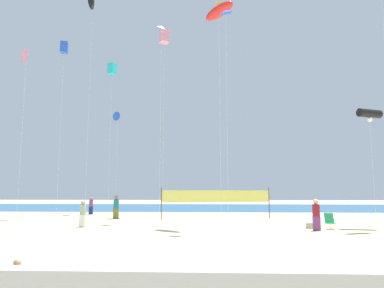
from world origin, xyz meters
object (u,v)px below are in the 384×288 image
object	(u,v)px
beachgoer_maroon_shirt	(316,214)
kite_red_inflatable	(219,11)
beachgoer_teal_shirt	(116,206)
kite_black_delta	(93,2)
kite_blue_box	(64,48)
beach_handbag	(310,226)
kite_blue_diamond	(226,14)
kite_blue_delta	(118,117)
folding_beach_chair	(330,221)
kite_pink_delta	(26,56)
beachgoer_plum_shirt	(91,205)
kite_black_tube	(369,114)
volleyball_net	(216,197)
kite_pink_box	(164,36)
beachgoer_sage_shirt	(83,213)
kite_cyan_box	(112,69)
kite_white_diamond	(162,30)
toddler_figure	(16,281)

from	to	relation	value
beachgoer_maroon_shirt	kite_red_inflatable	size ratio (longest dim) A/B	0.12
beachgoer_teal_shirt	kite_black_delta	distance (m)	19.58
kite_blue_box	beach_handbag	bearing A→B (deg)	-20.16
kite_blue_diamond	kite_blue_delta	distance (m)	19.31
folding_beach_chair	kite_pink_delta	distance (m)	22.70
folding_beach_chair	beachgoer_maroon_shirt	bearing A→B (deg)	-92.15
beachgoer_plum_shirt	kite_black_tube	size ratio (longest dim) A/B	0.23
beachgoer_teal_shirt	volleyball_net	bearing A→B (deg)	80.08
volleyball_net	kite_red_inflatable	size ratio (longest dim) A/B	0.59
kite_red_inflatable	beachgoer_plum_shirt	bearing A→B (deg)	137.14
kite_pink_delta	kite_pink_box	distance (m)	11.92
beachgoer_sage_shirt	kite_blue_box	world-z (taller)	kite_blue_box
kite_black_delta	beachgoer_maroon_shirt	bearing A→B (deg)	-33.17
kite_blue_diamond	kite_black_delta	world-z (taller)	kite_black_delta
kite_blue_diamond	kite_blue_box	world-z (taller)	kite_blue_box
kite_blue_diamond	kite_red_inflatable	xyz separation A→B (m)	(-0.30, 2.44, 1.46)
beachgoer_plum_shirt	kite_blue_delta	xyz separation A→B (m)	(1.48, 2.97, 8.82)
kite_blue_delta	kite_blue_box	distance (m)	9.15
kite_red_inflatable	kite_cyan_box	size ratio (longest dim) A/B	0.99
kite_black_tube	kite_white_diamond	bearing A→B (deg)	159.77
beachgoer_sage_shirt	kite_red_inflatable	bearing A→B (deg)	32.46
beachgoer_teal_shirt	beach_handbag	distance (m)	14.52
volleyball_net	beachgoer_teal_shirt	bearing A→B (deg)	-177.87
kite_blue_diamond	kite_cyan_box	xyz separation A→B (m)	(-10.41, 13.76, 1.63)
beachgoer_maroon_shirt	kite_white_diamond	distance (m)	16.46
kite_black_delta	kite_cyan_box	xyz separation A→B (m)	(1.49, 1.98, -5.95)
kite_blue_diamond	volleyball_net	bearing A→B (deg)	93.01
beachgoer_plum_shirt	beach_handbag	distance (m)	20.05
beachgoer_sage_shirt	kite_blue_box	size ratio (longest dim) A/B	0.11
beach_handbag	kite_cyan_box	distance (m)	23.68
beach_handbag	kite_red_inflatable	xyz separation A→B (m)	(-5.11, 0.50, 13.59)
kite_white_diamond	kite_red_inflatable	distance (m)	4.93
beachgoer_sage_shirt	beachgoer_maroon_shirt	bearing A→B (deg)	24.32
beachgoer_maroon_shirt	kite_cyan_box	xyz separation A→B (m)	(-15.31, 12.96, 12.99)
kite_white_diamond	kite_blue_box	size ratio (longest dim) A/B	0.99
kite_white_diamond	kite_pink_box	size ratio (longest dim) A/B	0.87
beach_handbag	kite_blue_delta	size ratio (longest dim) A/B	0.04
kite_pink_box	kite_white_diamond	bearing A→B (deg)	-84.62
toddler_figure	kite_blue_box	bearing A→B (deg)	144.75
kite_blue_diamond	kite_blue_box	xyz separation A→B (m)	(-13.03, 8.48, 1.68)
beachgoer_teal_shirt	beach_handbag	xyz separation A→B (m)	(13.04, -6.32, -0.80)
kite_blue_diamond	kite_pink_box	bearing A→B (deg)	114.66
folding_beach_chair	kite_pink_delta	size ratio (longest dim) A/B	0.07
kite_white_diamond	kite_pink_delta	xyz separation A→B (m)	(-9.37, -1.21, -2.27)
kite_red_inflatable	kite_cyan_box	world-z (taller)	kite_cyan_box
kite_blue_box	volleyball_net	bearing A→B (deg)	0.29
beachgoer_plum_shirt	beachgoer_maroon_shirt	bearing A→B (deg)	-36.55
toddler_figure	volleyball_net	size ratio (longest dim) A/B	0.11
beachgoer_teal_shirt	kite_pink_box	bearing A→B (deg)	114.64
volleyball_net	kite_blue_diamond	world-z (taller)	kite_blue_diamond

